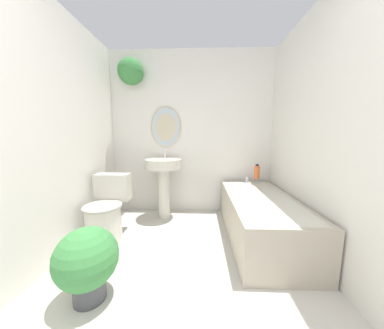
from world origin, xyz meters
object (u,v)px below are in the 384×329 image
bathtub (260,216)px  shampoo_bottle (257,172)px  toilet (107,212)px  pedestal_sink (163,175)px  potted_plant (87,260)px

bathtub → shampoo_bottle: size_ratio=7.50×
toilet → pedestal_sink: (0.55, 0.59, 0.32)m
toilet → bathtub: 1.75m
pedestal_sink → shampoo_bottle: (1.32, 0.07, 0.04)m
shampoo_bottle → pedestal_sink: bearing=-177.0°
pedestal_sink → potted_plant: pedestal_sink is taller
pedestal_sink → shampoo_bottle: bearing=3.0°
toilet → bathtub: (1.75, 0.06, -0.05)m
toilet → bathtub: size_ratio=0.46×
toilet → shampoo_bottle: size_ratio=3.47×
shampoo_bottle → potted_plant: (-1.59, -1.50, -0.36)m
pedestal_sink → bathtub: bearing=-23.6°
toilet → pedestal_sink: size_ratio=0.75×
pedestal_sink → potted_plant: bearing=-100.8°
toilet → shampoo_bottle: shampoo_bottle is taller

